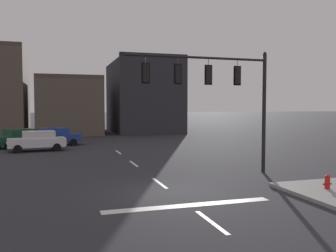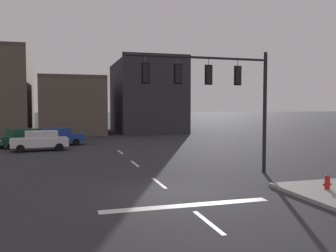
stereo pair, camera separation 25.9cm
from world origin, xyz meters
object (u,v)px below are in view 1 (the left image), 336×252
fire_hydrant (327,185)px  car_lot_farside (56,136)px  car_lot_nearside (19,138)px  signal_mast_near_side (219,86)px  car_lot_middle (37,140)px

fire_hydrant → car_lot_farside: bearing=116.0°
car_lot_nearside → fire_hydrant: size_ratio=6.18×
car_lot_nearside → car_lot_farside: bearing=11.9°
signal_mast_near_side → car_lot_farside: 19.80m
car_lot_middle → car_lot_farside: size_ratio=1.01×
car_lot_farside → fire_hydrant: (10.96, -22.44, -0.53)m
car_lot_middle → fire_hydrant: size_ratio=6.14×
car_lot_farside → fire_hydrant: 24.98m
car_lot_nearside → fire_hydrant: 25.92m
car_lot_nearside → signal_mast_near_side: bearing=-56.4°
signal_mast_near_side → fire_hydrant: signal_mast_near_side is taller
signal_mast_near_side → fire_hydrant: 7.06m
car_lot_nearside → car_lot_middle: size_ratio=1.01×
fire_hydrant → car_lot_nearside: bearing=122.8°
car_lot_middle → car_lot_nearside: bearing=116.7°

